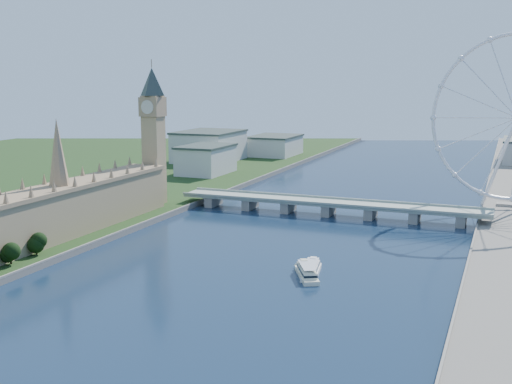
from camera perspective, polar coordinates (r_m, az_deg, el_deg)
The scene contains 6 objects.
parliament_range at distance 396.33m, azimuth -16.95°, elevation -1.56°, with size 24.00×200.00×70.00m.
big_ben at distance 478.47m, azimuth -9.14°, elevation 6.49°, with size 20.02×20.02×110.00m.
westminster_bridge at distance 456.39m, azimuth 6.48°, elevation -1.21°, with size 220.00×22.00×9.50m.
city_skyline at distance 701.02m, azimuth 15.25°, elevation 3.29°, with size 505.00×280.00×32.00m.
tour_boat_near at distance 315.22m, azimuth 4.53°, elevation -7.58°, with size 7.84×30.62×6.77m, color beige, non-canonical shape.
tour_boat_far at distance 319.60m, azimuth 4.92°, elevation -7.33°, with size 7.72×30.19×6.67m, color silver, non-canonical shape.
Camera 1 is at (116.57, -132.23, 95.39)m, focal length 45.00 mm.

